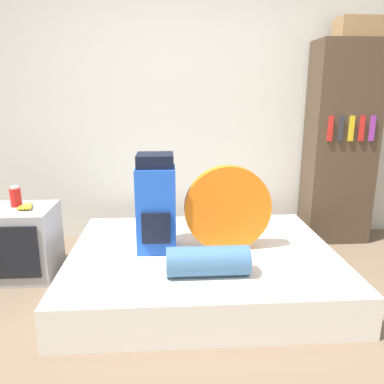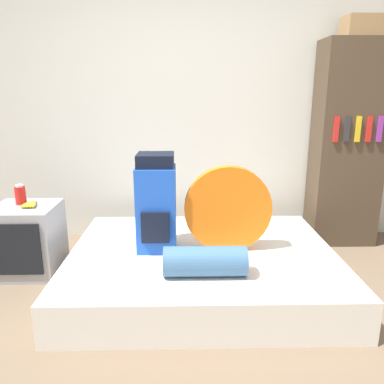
{
  "view_description": "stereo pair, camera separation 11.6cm",
  "coord_description": "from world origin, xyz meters",
  "views": [
    {
      "loc": [
        -0.22,
        -1.79,
        1.42
      ],
      "look_at": [
        -0.05,
        0.83,
        0.73
      ],
      "focal_mm": 35.0,
      "sensor_mm": 36.0,
      "label": 1
    },
    {
      "loc": [
        -0.1,
        -1.8,
        1.42
      ],
      "look_at": [
        -0.05,
        0.83,
        0.73
      ],
      "focal_mm": 35.0,
      "sensor_mm": 36.0,
      "label": 2
    }
  ],
  "objects": [
    {
      "name": "sleeping_roll",
      "position": [
        0.03,
        0.41,
        0.38
      ],
      "size": [
        0.54,
        0.2,
        0.2
      ],
      "color": "#3D668E",
      "rests_on": "bed"
    },
    {
      "name": "cardboard_box",
      "position": [
        1.48,
        1.67,
        1.99
      ],
      "size": [
        0.38,
        0.24,
        0.18
      ],
      "color": "#99754C",
      "rests_on": "bookshelf"
    },
    {
      "name": "backpack",
      "position": [
        -0.31,
        0.86,
        0.63
      ],
      "size": [
        0.29,
        0.31,
        0.73
      ],
      "color": "blue",
      "rests_on": "bed"
    },
    {
      "name": "bookshelf",
      "position": [
        1.43,
        1.69,
        0.95
      ],
      "size": [
        0.61,
        0.38,
        1.9
      ],
      "color": "#473828",
      "rests_on": "ground_plane"
    },
    {
      "name": "ground_plane",
      "position": [
        0.0,
        0.0,
        0.0
      ],
      "size": [
        16.0,
        16.0,
        0.0
      ],
      "primitive_type": "plane",
      "color": "brown"
    },
    {
      "name": "canister",
      "position": [
        -1.42,
        1.13,
        0.64
      ],
      "size": [
        0.08,
        0.08,
        0.16
      ],
      "color": "red",
      "rests_on": "television"
    },
    {
      "name": "banana_bunch",
      "position": [
        -1.32,
        1.06,
        0.58
      ],
      "size": [
        0.13,
        0.17,
        0.03
      ],
      "color": "yellow",
      "rests_on": "television"
    },
    {
      "name": "bed",
      "position": [
        0.03,
        0.83,
        0.14
      ],
      "size": [
        1.97,
        1.56,
        0.28
      ],
      "color": "silver",
      "rests_on": "ground_plane"
    },
    {
      "name": "tent_bag",
      "position": [
        0.22,
        0.82,
        0.6
      ],
      "size": [
        0.64,
        0.08,
        0.64
      ],
      "color": "orange",
      "rests_on": "bed"
    },
    {
      "name": "wall_back",
      "position": [
        0.0,
        1.91,
        1.3
      ],
      "size": [
        8.0,
        0.05,
        2.6
      ],
      "color": "silver",
      "rests_on": "ground_plane"
    },
    {
      "name": "television",
      "position": [
        -1.38,
        1.06,
        0.28
      ],
      "size": [
        0.49,
        0.49,
        0.56
      ],
      "color": "#939399",
      "rests_on": "ground_plane"
    }
  ]
}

